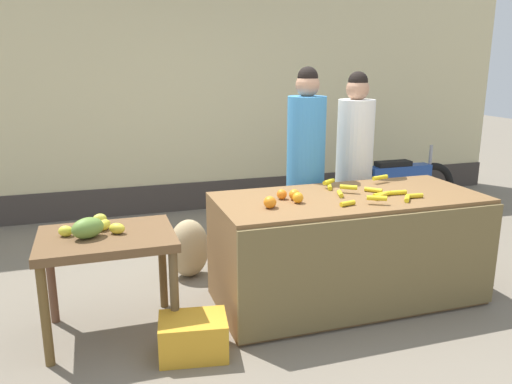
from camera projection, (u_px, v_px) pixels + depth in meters
name	position (u px, v px, depth m)	size (l,w,h in m)	color
ground_plane	(286.00, 306.00, 4.04)	(24.00, 24.00, 0.00)	#756B5B
market_wall_back	(201.00, 71.00, 6.37)	(8.60, 0.23, 3.57)	beige
fruit_stall_counter	(348.00, 248.00, 4.07)	(2.08, 0.94, 0.86)	brown
side_table_wooden	(107.00, 249.00, 3.49)	(0.90, 0.69, 0.74)	brown
banana_bunch_pile	(370.00, 192.00, 3.99)	(0.74, 0.68, 0.07)	yellow
orange_pile	(283.00, 198.00, 3.75)	(0.34, 0.29, 0.09)	orange
mango_papaya_pile	(91.00, 227.00, 3.44)	(0.45, 0.43, 0.14)	yellow
vendor_woman_blue_shirt	(305.00, 170.00, 4.58)	(0.34, 0.34, 1.83)	#33333D
vendor_woman_white_shirt	(354.00, 168.00, 4.81)	(0.34, 0.34, 1.79)	#33333D
parked_motorcycle	(399.00, 185.00, 6.26)	(1.60, 0.18, 0.88)	black
produce_crate	(193.00, 337.00, 3.34)	(0.44, 0.32, 0.26)	gold
produce_sack	(189.00, 248.00, 4.54)	(0.36, 0.30, 0.53)	tan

